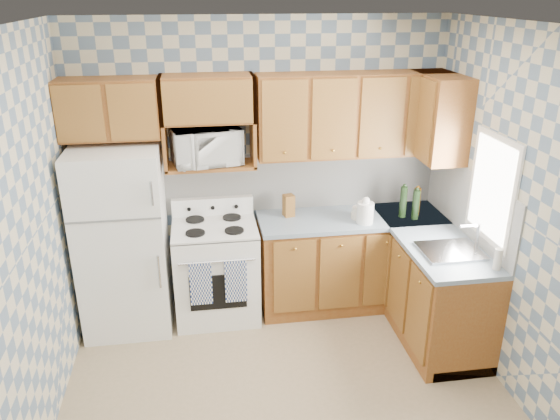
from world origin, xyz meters
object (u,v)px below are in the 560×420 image
object	(u,v)px
refrigerator	(123,240)
stove_body	(216,272)
electric_kettle	(365,213)
microwave	(206,146)

from	to	relation	value
refrigerator	stove_body	distance (m)	0.89
refrigerator	electric_kettle	distance (m)	2.17
stove_body	electric_kettle	xyz separation A→B (m)	(1.36, -0.14, 0.57)
stove_body	electric_kettle	bearing A→B (deg)	-6.07
refrigerator	stove_body	size ratio (longest dim) A/B	1.87
stove_body	microwave	world-z (taller)	microwave
refrigerator	electric_kettle	size ratio (longest dim) A/B	8.67
stove_body	microwave	xyz separation A→B (m)	(-0.03, 0.18, 1.16)
refrigerator	electric_kettle	bearing A→B (deg)	-3.16
refrigerator	stove_body	bearing A→B (deg)	1.78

